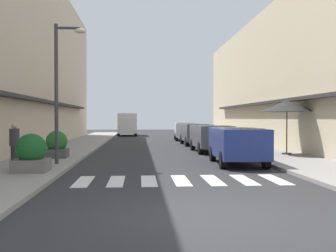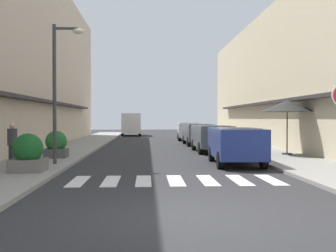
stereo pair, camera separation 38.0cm
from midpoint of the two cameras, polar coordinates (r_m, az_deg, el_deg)
The scene contains 16 objects.
ground_plane at distance 24.25m, azimuth -0.45°, elevation -3.32°, with size 89.95×89.95×0.00m, color #2B2B2D.
sidewalk_left at distance 24.58m, azimuth -12.79°, elevation -3.14°, with size 3.06×57.24×0.12m, color gray.
sidewalk_right at distance 25.02m, azimuth 11.67°, elevation -3.07°, with size 3.06×57.24×0.12m, color gray.
building_row_left at distance 26.78m, azimuth -21.08°, elevation 9.10°, with size 5.50×38.80×11.27m.
building_row_right at distance 27.35m, azimuth 19.39°, elevation 6.41°, with size 5.50×38.80×8.86m.
crosswalk at distance 12.42m, azimuth 1.94°, elevation -7.47°, with size 6.15×2.20×0.01m.
parked_car_near at distance 16.74m, azimuth 9.90°, elevation -2.13°, with size 1.94×4.24×1.47m.
parked_car_mid at distance 22.77m, azimuth 6.46°, elevation -1.28°, with size 1.85×4.30×1.47m.
parked_car_far at distance 28.73m, azimuth 4.51°, elevation -0.80°, with size 1.85×4.35×1.47m.
parked_car_distant at distance 35.20m, azimuth 3.14°, elevation -0.46°, with size 1.98×4.48×1.47m.
delivery_van at distance 44.55m, azimuth -4.82°, elevation 0.48°, with size 2.15×5.46×2.37m.
street_lamp at distance 16.36m, azimuth -13.99°, elevation 6.32°, with size 1.19×0.28×5.29m.
cafe_umbrella at distance 20.78m, azimuth 16.51°, elevation 2.61°, with size 2.59×2.59×2.59m.
planter_corner at distance 14.27m, azimuth -17.89°, elevation -3.66°, with size 1.08×1.08×1.24m.
planter_midblock at distance 18.92m, azimuth -14.50°, elevation -2.51°, with size 0.95×0.95×1.18m.
pedestrian_walking_near at distance 15.67m, azimuth -19.89°, elevation -2.33°, with size 0.34×0.34×1.57m.
Camera 2 is at (-0.85, -7.81, 1.84)m, focal length 44.53 mm.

